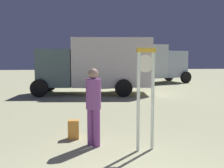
{
  "coord_description": "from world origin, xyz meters",
  "views": [
    {
      "loc": [
        -0.64,
        -2.88,
        2.02
      ],
      "look_at": [
        0.29,
        4.92,
        1.2
      ],
      "focal_mm": 41.06,
      "sensor_mm": 36.0,
      "label": 1
    }
  ],
  "objects_px": {
    "standing_clock": "(146,89)",
    "box_truck_far": "(147,62)",
    "backpack": "(73,130)",
    "box_truck_near": "(98,64)",
    "person_near_clock": "(93,103)"
  },
  "relations": [
    {
      "from": "box_truck_far",
      "to": "box_truck_near",
      "type": "bearing_deg",
      "value": -127.98
    },
    {
      "from": "standing_clock",
      "to": "box_truck_near",
      "type": "xyz_separation_m",
      "value": [
        -0.46,
        8.85,
        0.31
      ]
    },
    {
      "from": "person_near_clock",
      "to": "backpack",
      "type": "bearing_deg",
      "value": 129.49
    },
    {
      "from": "box_truck_near",
      "to": "backpack",
      "type": "bearing_deg",
      "value": -98.07
    },
    {
      "from": "standing_clock",
      "to": "backpack",
      "type": "bearing_deg",
      "value": 148.08
    },
    {
      "from": "person_near_clock",
      "to": "box_truck_near",
      "type": "relative_size",
      "value": 0.27
    },
    {
      "from": "standing_clock",
      "to": "person_near_clock",
      "type": "height_order",
      "value": "standing_clock"
    },
    {
      "from": "person_near_clock",
      "to": "box_truck_far",
      "type": "height_order",
      "value": "box_truck_far"
    },
    {
      "from": "standing_clock",
      "to": "backpack",
      "type": "xyz_separation_m",
      "value": [
        -1.58,
        0.98,
        -1.11
      ]
    },
    {
      "from": "standing_clock",
      "to": "backpack",
      "type": "distance_m",
      "value": 2.16
    },
    {
      "from": "standing_clock",
      "to": "person_near_clock",
      "type": "relative_size",
      "value": 1.25
    },
    {
      "from": "backpack",
      "to": "box_truck_near",
      "type": "relative_size",
      "value": 0.07
    },
    {
      "from": "standing_clock",
      "to": "backpack",
      "type": "height_order",
      "value": "standing_clock"
    },
    {
      "from": "standing_clock",
      "to": "box_truck_far",
      "type": "xyz_separation_m",
      "value": [
        3.75,
        14.24,
        0.29
      ]
    },
    {
      "from": "backpack",
      "to": "box_truck_far",
      "type": "distance_m",
      "value": 14.36
    }
  ]
}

